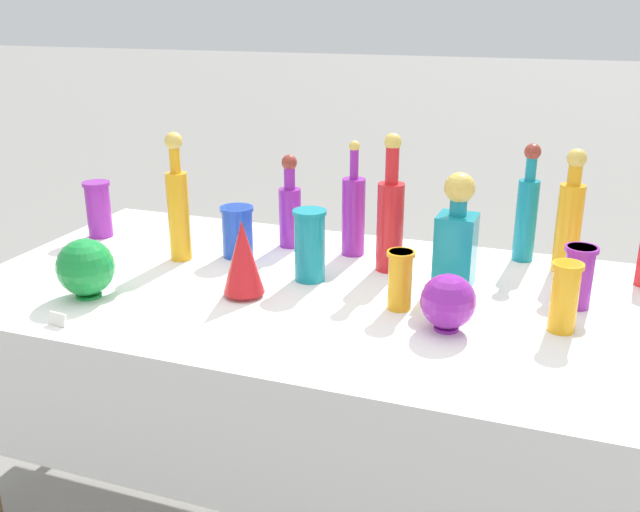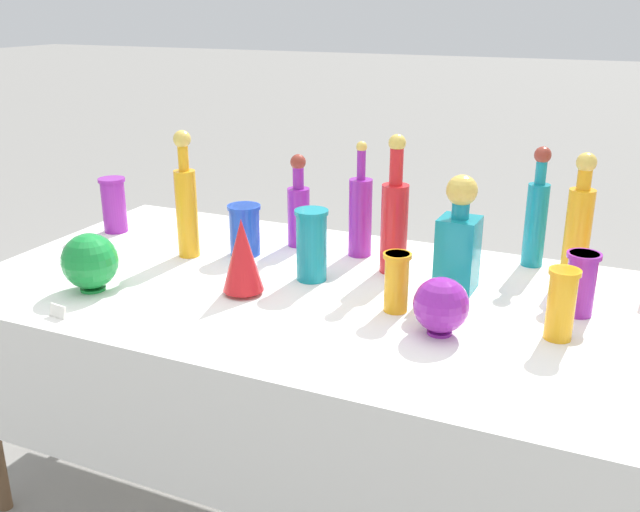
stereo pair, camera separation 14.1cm
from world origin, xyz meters
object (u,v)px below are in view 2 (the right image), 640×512
object	(u,v)px
slender_vase_0	(245,228)
slender_vase_4	(312,243)
tall_bottle_4	(299,209)
slender_vase_5	(397,280)
slender_vase_1	(581,282)
tall_bottle_2	(536,216)
slender_vase_3	(561,302)
tall_bottle_3	(579,224)
tall_bottle_0	(394,219)
tall_bottle_5	(360,214)
square_decanter_0	(458,240)
cardboard_box_behind_left	(548,342)
tall_bottle_1	(186,203)
round_bowl_1	(441,305)
round_bowl_0	(90,261)
fluted_vase_0	(242,255)
slender_vase_2	(114,203)

from	to	relation	value
slender_vase_0	slender_vase_4	bearing A→B (deg)	-21.58
tall_bottle_4	slender_vase_5	distance (m)	0.61
slender_vase_1	slender_vase_4	bearing A→B (deg)	-175.59
tall_bottle_2	slender_vase_3	xyz separation A→B (m)	(0.14, -0.51, -0.06)
tall_bottle_3	slender_vase_1	world-z (taller)	tall_bottle_3
tall_bottle_0	slender_vase_1	bearing A→B (deg)	-10.73
tall_bottle_0	tall_bottle_3	distance (m)	0.54
tall_bottle_5	square_decanter_0	bearing A→B (deg)	-24.23
slender_vase_3	cardboard_box_behind_left	xyz separation A→B (m)	(-0.11, 1.21, -0.69)
square_decanter_0	cardboard_box_behind_left	bearing A→B (deg)	78.94
tall_bottle_1	tall_bottle_2	size ratio (longest dim) A/B	1.09
slender_vase_3	round_bowl_1	bearing A→B (deg)	-161.21
tall_bottle_1	slender_vase_5	xyz separation A→B (m)	(0.76, -0.15, -0.09)
slender_vase_4	cardboard_box_behind_left	xyz separation A→B (m)	(0.61, 1.10, -0.70)
slender_vase_1	tall_bottle_4	bearing A→B (deg)	167.05
tall_bottle_5	round_bowl_1	world-z (taller)	tall_bottle_5
tall_bottle_3	round_bowl_0	xyz separation A→B (m)	(-1.25, -0.67, -0.08)
fluted_vase_0	slender_vase_0	bearing A→B (deg)	118.79
tall_bottle_5	slender_vase_1	size ratio (longest dim) A/B	2.18
slender_vase_3	round_bowl_0	size ratio (longest dim) A/B	1.07
tall_bottle_1	tall_bottle_2	bearing A→B (deg)	19.40
slender_vase_5	tall_bottle_2	bearing A→B (deg)	61.29
slender_vase_2	cardboard_box_behind_left	bearing A→B (deg)	33.43
square_decanter_0	slender_vase_0	distance (m)	0.71
slender_vase_2	round_bowl_0	xyz separation A→B (m)	(0.30, -0.47, -0.02)
fluted_vase_0	cardboard_box_behind_left	world-z (taller)	fluted_vase_0
slender_vase_4	tall_bottle_5	bearing A→B (deg)	78.54
fluted_vase_0	slender_vase_1	bearing A→B (deg)	15.05
tall_bottle_4	slender_vase_3	world-z (taller)	tall_bottle_4
tall_bottle_4	cardboard_box_behind_left	world-z (taller)	tall_bottle_4
square_decanter_0	round_bowl_0	distance (m)	1.05
tall_bottle_1	round_bowl_1	world-z (taller)	tall_bottle_1
tall_bottle_2	slender_vase_0	distance (m)	0.92
slender_vase_5	cardboard_box_behind_left	bearing A→B (deg)	75.95
tall_bottle_3	slender_vase_5	distance (m)	0.62
tall_bottle_5	fluted_vase_0	bearing A→B (deg)	-112.66
slender_vase_3	tall_bottle_4	bearing A→B (deg)	156.73
tall_bottle_3	slender_vase_4	xyz separation A→B (m)	(-0.71, -0.34, -0.05)
tall_bottle_1	slender_vase_2	xyz separation A→B (m)	(-0.39, 0.11, -0.07)
slender_vase_2	cardboard_box_behind_left	distance (m)	1.87
round_bowl_1	tall_bottle_5	bearing A→B (deg)	130.05
slender_vase_1	slender_vase_5	xyz separation A→B (m)	(-0.45, -0.18, -0.00)
slender_vase_1	fluted_vase_0	size ratio (longest dim) A/B	0.78
tall_bottle_0	round_bowl_0	xyz separation A→B (m)	(-0.74, -0.50, -0.08)
fluted_vase_0	slender_vase_3	bearing A→B (deg)	4.41
square_decanter_0	slender_vase_1	size ratio (longest dim) A/B	1.96
tall_bottle_3	slender_vase_4	world-z (taller)	tall_bottle_3
square_decanter_0	round_bowl_1	distance (m)	0.32
slender_vase_2	round_bowl_1	size ratio (longest dim) A/B	1.33
cardboard_box_behind_left	tall_bottle_3	bearing A→B (deg)	-82.14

